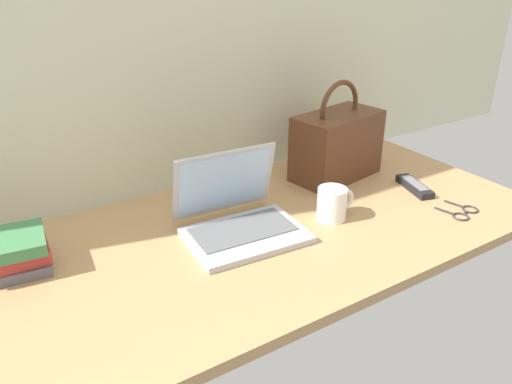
{
  "coord_description": "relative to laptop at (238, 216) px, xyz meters",
  "views": [
    {
      "loc": [
        -0.69,
        -1.01,
        0.73
      ],
      "look_at": [
        -0.04,
        0.0,
        0.15
      ],
      "focal_mm": 35.27,
      "sensor_mm": 36.0,
      "label": 1
    }
  ],
  "objects": [
    {
      "name": "remote_control_near",
      "position": [
        0.62,
        -0.08,
        -0.03
      ],
      "size": [
        0.09,
        0.17,
        0.02
      ],
      "color": "black",
      "rests_on": "desk"
    },
    {
      "name": "coffee_mug",
      "position": [
        0.26,
        -0.08,
        0.0
      ],
      "size": [
        0.12,
        0.08,
        0.09
      ],
      "color": "white",
      "rests_on": "desk"
    },
    {
      "name": "desk",
      "position": [
        0.08,
        -0.03,
        -0.06
      ],
      "size": [
        1.6,
        0.76,
        0.03
      ],
      "color": "tan",
      "rests_on": "ground"
    },
    {
      "name": "handbag",
      "position": [
        0.47,
        0.15,
        0.07
      ],
      "size": [
        0.32,
        0.21,
        0.33
      ],
      "color": "#59331E",
      "rests_on": "desk"
    },
    {
      "name": "book_stack",
      "position": [
        -0.55,
        0.13,
        0.0
      ],
      "size": [
        0.19,
        0.17,
        0.09
      ],
      "color": "#595960",
      "rests_on": "desk"
    },
    {
      "name": "laptop",
      "position": [
        0.0,
        0.0,
        0.0
      ],
      "size": [
        0.33,
        0.3,
        0.21
      ],
      "color": "#B2B5BA",
      "rests_on": "desk"
    },
    {
      "name": "eyeglasses",
      "position": [
        0.61,
        -0.27,
        -0.04
      ],
      "size": [
        0.12,
        0.12,
        0.01
      ],
      "color": "#333338",
      "rests_on": "desk"
    }
  ]
}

